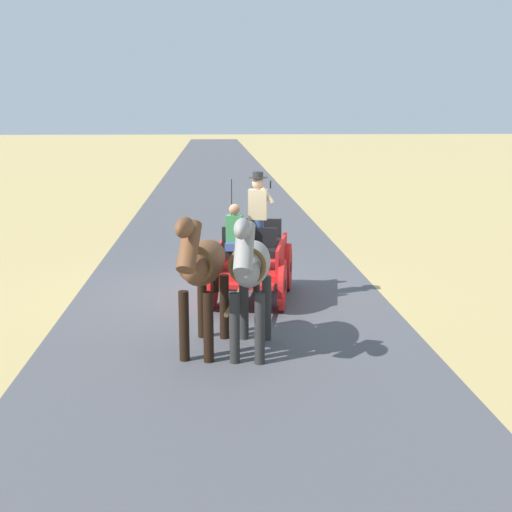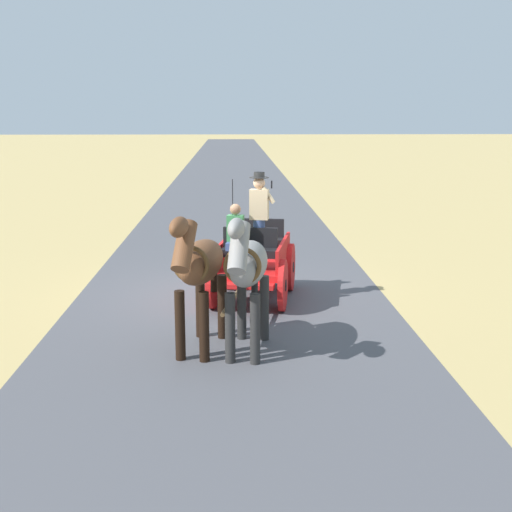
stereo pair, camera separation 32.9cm
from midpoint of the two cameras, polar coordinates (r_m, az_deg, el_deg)
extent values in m
plane|color=tan|center=(13.91, -2.90, -3.13)|extent=(200.00, 200.00, 0.00)
cube|color=#4C4C51|center=(13.91, -2.90, -3.12)|extent=(6.09, 160.00, 0.01)
cube|color=red|center=(13.40, -1.03, -0.80)|extent=(1.57, 2.38, 0.12)
cube|color=red|center=(13.28, 1.41, 0.32)|extent=(0.43, 2.07, 0.44)
cube|color=red|center=(13.43, -3.44, 0.43)|extent=(0.43, 2.07, 0.44)
cube|color=red|center=(12.25, -1.79, -2.49)|extent=(1.11, 0.43, 0.08)
cube|color=red|center=(14.60, -0.40, -0.46)|extent=(0.74, 0.33, 0.06)
cube|color=black|center=(12.74, -1.40, 0.28)|extent=(1.07, 0.54, 0.14)
cube|color=black|center=(12.87, -1.29, 1.40)|extent=(1.02, 0.26, 0.44)
cube|color=black|center=(13.81, -0.76, 1.19)|extent=(1.07, 0.54, 0.14)
cube|color=black|center=(13.94, -0.67, 2.21)|extent=(1.02, 0.26, 0.44)
cylinder|color=red|center=(12.63, 1.44, -2.42)|extent=(0.27, 0.96, 0.96)
cylinder|color=black|center=(12.63, 1.44, -2.42)|extent=(0.16, 0.23, 0.21)
cylinder|color=red|center=(12.81, -4.37, -2.25)|extent=(0.27, 0.96, 0.96)
cylinder|color=black|center=(12.81, -4.37, -2.25)|extent=(0.16, 0.23, 0.21)
cylinder|color=red|center=(14.12, 2.01, -0.90)|extent=(0.27, 0.96, 0.96)
cylinder|color=black|center=(14.12, 2.01, -0.90)|extent=(0.16, 0.23, 0.21)
cylinder|color=red|center=(14.28, -3.20, -0.76)|extent=(0.27, 0.96, 0.96)
cylinder|color=black|center=(14.28, -3.20, -0.76)|extent=(0.16, 0.23, 0.21)
cylinder|color=brown|center=(11.30, -2.52, -3.46)|extent=(0.43, 1.98, 0.07)
cylinder|color=black|center=(12.66, -2.76, 3.42)|extent=(0.02, 0.02, 1.30)
cylinder|color=#384C7F|center=(12.96, -0.57, 1.07)|extent=(0.22, 0.22, 0.90)
cube|color=tan|center=(12.84, -0.58, 4.27)|extent=(0.37, 0.28, 0.56)
sphere|color=tan|center=(12.80, -0.58, 6.05)|extent=(0.22, 0.22, 0.22)
cylinder|color=black|center=(12.79, -0.58, 6.50)|extent=(0.36, 0.36, 0.01)
cylinder|color=black|center=(12.78, -0.58, 6.72)|extent=(0.20, 0.20, 0.10)
cylinder|color=tan|center=(12.76, 0.20, 5.04)|extent=(0.27, 0.13, 0.32)
cube|color=black|center=(12.71, 0.46, 5.92)|extent=(0.03, 0.07, 0.14)
cube|color=#384C7F|center=(12.63, -2.60, 0.82)|extent=(0.33, 0.36, 0.14)
cube|color=#387F47|center=(12.69, -2.53, 2.30)|extent=(0.33, 0.25, 0.48)
sphere|color=#9E7051|center=(12.64, -2.54, 3.87)|extent=(0.20, 0.20, 0.20)
ellipsoid|color=gray|center=(10.30, -1.31, -0.61)|extent=(0.81, 1.63, 0.64)
cylinder|color=#272726|center=(9.97, -0.64, -6.05)|extent=(0.15, 0.15, 1.05)
cylinder|color=#272726|center=(10.02, -2.72, -5.98)|extent=(0.15, 0.15, 1.05)
cylinder|color=#272726|center=(11.01, 0.02, -4.32)|extent=(0.15, 0.15, 1.05)
cylinder|color=#272726|center=(11.05, -1.86, -4.26)|extent=(0.15, 0.15, 1.05)
cylinder|color=gray|center=(9.40, -1.97, 0.68)|extent=(0.37, 0.68, 0.73)
ellipsoid|color=gray|center=(9.13, -2.18, 2.27)|extent=(0.31, 0.57, 0.28)
cube|color=#272726|center=(9.41, -1.96, 0.91)|extent=(0.14, 0.51, 0.56)
cylinder|color=#272726|center=(11.08, -0.81, -1.31)|extent=(0.11, 0.11, 0.70)
torus|color=brown|center=(9.75, -1.72, -0.83)|extent=(0.55, 0.16, 0.55)
ellipsoid|color=brown|center=(10.42, -5.19, -0.51)|extent=(0.90, 1.65, 0.64)
cylinder|color=black|center=(10.08, -4.88, -5.90)|extent=(0.15, 0.15, 1.05)
cylinder|color=black|center=(10.18, -6.88, -5.77)|extent=(0.15, 0.15, 1.05)
cylinder|color=black|center=(11.10, -3.48, -4.21)|extent=(0.15, 0.15, 1.05)
cylinder|color=black|center=(11.18, -5.30, -4.12)|extent=(0.15, 0.15, 1.05)
cylinder|color=brown|center=(9.54, -6.51, 0.78)|extent=(0.40, 0.69, 0.73)
ellipsoid|color=brown|center=(9.28, -6.93, 2.35)|extent=(0.34, 0.58, 0.28)
cube|color=black|center=(9.56, -6.49, 1.01)|extent=(0.17, 0.50, 0.56)
cylinder|color=black|center=(11.19, -4.20, -1.22)|extent=(0.11, 0.11, 0.70)
torus|color=brown|center=(9.89, -6.00, -0.72)|extent=(0.55, 0.19, 0.55)
camera|label=1|loc=(0.16, -90.78, -0.16)|focal=48.51mm
camera|label=2|loc=(0.16, 89.22, 0.16)|focal=48.51mm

